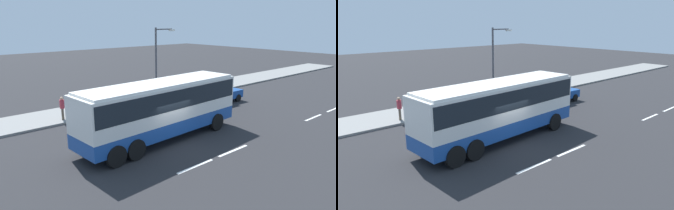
# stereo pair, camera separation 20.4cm
# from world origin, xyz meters

# --- Properties ---
(ground_plane) EXTENTS (120.00, 120.00, 0.00)m
(ground_plane) POSITION_xyz_m (0.00, 0.00, 0.00)
(ground_plane) COLOR #28282B
(sidewalk_curb) EXTENTS (80.00, 4.00, 0.15)m
(sidewalk_curb) POSITION_xyz_m (0.00, 9.29, 0.07)
(sidewalk_curb) COLOR gray
(sidewalk_curb) RESTS_ON ground_plane
(lane_centreline) EXTENTS (46.42, 0.16, 0.01)m
(lane_centreline) POSITION_xyz_m (1.14, -3.08, 0.00)
(lane_centreline) COLOR white
(lane_centreline) RESTS_ON ground_plane
(coach_bus) EXTENTS (10.71, 3.19, 3.46)m
(coach_bus) POSITION_xyz_m (0.16, 0.81, 2.14)
(coach_bus) COLOR #1E4C9E
(coach_bus) RESTS_ON ground_plane
(car_blue_saloon) EXTENTS (4.73, 1.94, 1.52)m
(car_blue_saloon) POSITION_xyz_m (9.34, 4.39, 0.81)
(car_blue_saloon) COLOR #194799
(car_blue_saloon) RESTS_ON ground_plane
(pedestrian_near_curb) EXTENTS (0.32, 0.32, 1.51)m
(pedestrian_near_curb) POSITION_xyz_m (3.79, 8.47, 1.01)
(pedestrian_near_curb) COLOR brown
(pedestrian_near_curb) RESTS_ON sidewalk_curb
(pedestrian_at_crossing) EXTENTS (0.32, 0.32, 1.62)m
(pedestrian_at_crossing) POSITION_xyz_m (-2.81, 8.01, 1.08)
(pedestrian_at_crossing) COLOR brown
(pedestrian_at_crossing) RESTS_ON sidewalk_curb
(street_lamp) EXTENTS (2.07, 0.24, 6.16)m
(street_lamp) POSITION_xyz_m (5.70, 7.83, 3.77)
(street_lamp) COLOR #47474C
(street_lamp) RESTS_ON sidewalk_curb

